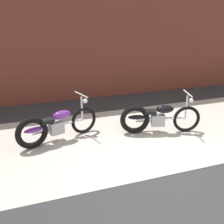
% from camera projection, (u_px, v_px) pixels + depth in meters
% --- Properties ---
extents(ground_plane, '(80.00, 80.00, 0.00)m').
position_uv_depth(ground_plane, '(166.00, 176.00, 4.66)').
color(ground_plane, '#2D2D30').
extents(sidewalk_slab, '(36.00, 3.50, 0.01)m').
position_uv_depth(sidewalk_slab, '(130.00, 135.00, 6.21)').
color(sidewalk_slab, '#B2ADA3').
rests_on(sidewalk_slab, ground).
extents(brick_building_wall, '(36.00, 0.50, 4.64)m').
position_uv_depth(brick_building_wall, '(92.00, 29.00, 8.42)').
color(brick_building_wall, brown).
rests_on(brick_building_wall, ground).
extents(motorcycle_purple, '(1.94, 0.83, 1.03)m').
position_uv_depth(motorcycle_purple, '(53.00, 126.00, 5.77)').
color(motorcycle_purple, black).
rests_on(motorcycle_purple, ground).
extents(motorcycle_black, '(1.97, 0.76, 1.03)m').
position_uv_depth(motorcycle_black, '(155.00, 118.00, 6.23)').
color(motorcycle_black, black).
rests_on(motorcycle_black, ground).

